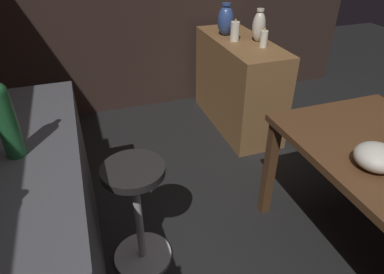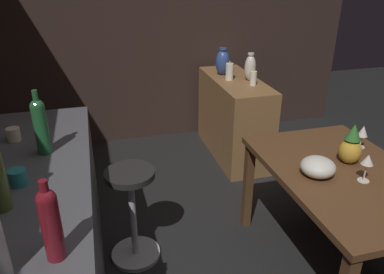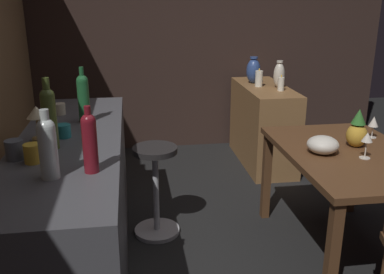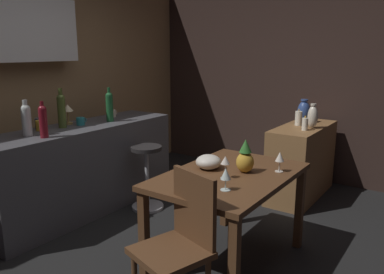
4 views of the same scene
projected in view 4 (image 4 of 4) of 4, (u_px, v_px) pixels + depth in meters
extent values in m
plane|color=black|center=(180.00, 254.00, 3.17)|extent=(9.00, 9.00, 0.00)
cube|color=#9E7A51|center=(21.00, 84.00, 4.06)|extent=(5.20, 0.10, 2.60)
cube|color=#33231E|center=(276.00, 77.00, 5.09)|extent=(0.10, 4.40, 2.60)
cube|color=#56351E|center=(229.00, 176.00, 2.89)|extent=(1.23, 0.82, 0.04)
cube|color=#56351E|center=(144.00, 237.00, 2.72)|extent=(0.06, 0.06, 0.70)
cube|color=#56351E|center=(225.00, 190.00, 3.62)|extent=(0.06, 0.06, 0.70)
cube|color=#56351E|center=(234.00, 270.00, 2.31)|extent=(0.06, 0.06, 0.70)
cube|color=#56351E|center=(299.00, 208.00, 3.22)|extent=(0.06, 0.06, 0.70)
cube|color=#4C4C51|center=(83.00, 169.00, 3.96)|extent=(2.10, 0.60, 0.90)
cube|color=olive|center=(301.00, 161.00, 4.35)|extent=(1.10, 0.44, 0.82)
cube|color=#56351E|center=(171.00, 253.00, 2.29)|extent=(0.50, 0.50, 0.04)
cube|color=#56351E|center=(194.00, 209.00, 2.34)|extent=(0.14, 0.37, 0.47)
cylinder|color=#56351E|center=(177.00, 268.00, 2.56)|extent=(0.04, 0.04, 0.45)
cylinder|color=#262323|center=(146.00, 148.00, 3.95)|extent=(0.32, 0.32, 0.04)
cylinder|color=silver|center=(147.00, 179.00, 4.02)|extent=(0.04, 0.04, 0.64)
cylinder|color=silver|center=(148.00, 206.00, 4.09)|extent=(0.34, 0.34, 0.03)
cylinder|color=silver|center=(225.00, 190.00, 2.54)|extent=(0.07, 0.07, 0.00)
cylinder|color=silver|center=(226.00, 184.00, 2.53)|extent=(0.01, 0.01, 0.07)
cone|color=silver|center=(226.00, 174.00, 2.52)|extent=(0.07, 0.07, 0.08)
cylinder|color=silver|center=(279.00, 171.00, 2.93)|extent=(0.06, 0.06, 0.00)
cylinder|color=silver|center=(279.00, 166.00, 2.92)|extent=(0.01, 0.01, 0.08)
cone|color=silver|center=(280.00, 157.00, 2.90)|extent=(0.07, 0.07, 0.07)
cylinder|color=silver|center=(225.00, 178.00, 2.78)|extent=(0.07, 0.07, 0.00)
cylinder|color=silver|center=(225.00, 171.00, 2.77)|extent=(0.01, 0.01, 0.10)
cone|color=silver|center=(226.00, 160.00, 2.75)|extent=(0.07, 0.07, 0.06)
ellipsoid|color=gold|center=(245.00, 162.00, 2.90)|extent=(0.13, 0.13, 0.16)
cone|color=#2D6B28|center=(246.00, 146.00, 2.87)|extent=(0.09, 0.09, 0.10)
ellipsoid|color=beige|center=(209.00, 162.00, 2.99)|extent=(0.20, 0.20, 0.11)
cylinder|color=#1E592D|center=(110.00, 109.00, 4.07)|extent=(0.08, 0.08, 0.27)
sphere|color=#1E592D|center=(109.00, 96.00, 4.04)|extent=(0.08, 0.08, 0.08)
cylinder|color=#1E592D|center=(109.00, 91.00, 4.03)|extent=(0.03, 0.03, 0.07)
cylinder|color=silver|center=(27.00, 123.00, 3.39)|extent=(0.08, 0.08, 0.24)
sphere|color=silver|center=(25.00, 109.00, 3.36)|extent=(0.08, 0.08, 0.08)
cylinder|color=silver|center=(25.00, 103.00, 3.35)|extent=(0.04, 0.04, 0.06)
cylinder|color=#475623|center=(62.00, 113.00, 3.74)|extent=(0.08, 0.08, 0.29)
sphere|color=#475623|center=(60.00, 98.00, 3.71)|extent=(0.08, 0.08, 0.08)
cylinder|color=#475623|center=(60.00, 92.00, 3.69)|extent=(0.04, 0.04, 0.07)
cylinder|color=maroon|center=(43.00, 124.00, 3.32)|extent=(0.07, 0.07, 0.25)
sphere|color=maroon|center=(42.00, 109.00, 3.29)|extent=(0.07, 0.07, 0.07)
cylinder|color=maroon|center=(42.00, 104.00, 3.28)|extent=(0.03, 0.03, 0.05)
cylinder|color=teal|center=(80.00, 121.00, 3.90)|extent=(0.08, 0.08, 0.08)
torus|color=teal|center=(85.00, 120.00, 3.94)|extent=(0.05, 0.01, 0.05)
cylinder|color=beige|center=(113.00, 113.00, 4.37)|extent=(0.08, 0.08, 0.08)
torus|color=beige|center=(116.00, 112.00, 4.41)|extent=(0.05, 0.01, 0.05)
cylinder|color=#515660|center=(40.00, 123.00, 3.74)|extent=(0.09, 0.09, 0.10)
torus|color=#515660|center=(45.00, 122.00, 3.78)|extent=(0.05, 0.01, 0.05)
cylinder|color=gold|center=(40.00, 125.00, 3.63)|extent=(0.09, 0.09, 0.10)
torus|color=gold|center=(46.00, 124.00, 3.68)|extent=(0.05, 0.01, 0.05)
cylinder|color=#A58447|center=(69.00, 123.00, 3.94)|extent=(0.08, 0.08, 0.02)
cylinder|color=#A58447|center=(68.00, 117.00, 3.92)|extent=(0.02, 0.02, 0.12)
cone|color=beige|center=(68.00, 108.00, 3.90)|extent=(0.11, 0.11, 0.07)
cylinder|color=white|center=(305.00, 124.00, 4.02)|extent=(0.06, 0.06, 0.13)
ellipsoid|color=yellow|center=(305.00, 117.00, 4.01)|extent=(0.01, 0.01, 0.03)
cylinder|color=white|center=(298.00, 118.00, 4.29)|extent=(0.08, 0.08, 0.16)
ellipsoid|color=yellow|center=(299.00, 110.00, 4.27)|extent=(0.01, 0.01, 0.03)
ellipsoid|color=#334C8C|center=(304.00, 112.00, 4.43)|extent=(0.15, 0.15, 0.25)
cylinder|color=#334C8C|center=(305.00, 100.00, 4.40)|extent=(0.08, 0.08, 0.02)
ellipsoid|color=beige|center=(313.00, 117.00, 4.11)|extent=(0.11, 0.11, 0.25)
cylinder|color=beige|center=(313.00, 105.00, 4.08)|extent=(0.06, 0.06, 0.02)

